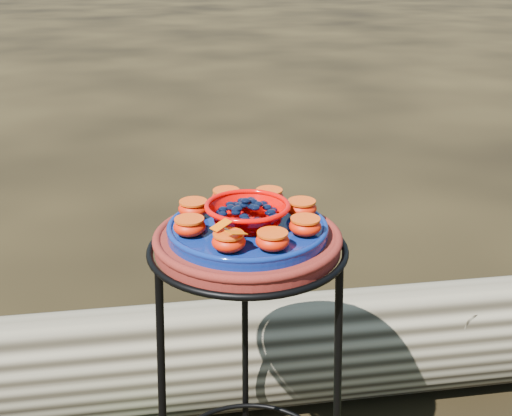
{
  "coord_description": "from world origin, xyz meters",
  "views": [
    {
      "loc": [
        -0.04,
        -1.16,
        1.26
      ],
      "look_at": [
        0.02,
        0.0,
        0.79
      ],
      "focal_mm": 45.0,
      "sensor_mm": 36.0,
      "label": 1
    }
  ],
  "objects_px": {
    "terracotta_saucer": "(248,242)",
    "red_bowl": "(247,215)",
    "driftwood_log": "(288,349)",
    "cobalt_plate": "(248,230)",
    "plant_stand": "(248,391)"
  },
  "relations": [
    {
      "from": "cobalt_plate",
      "to": "driftwood_log",
      "type": "distance_m",
      "value": 0.73
    },
    {
      "from": "plant_stand",
      "to": "terracotta_saucer",
      "type": "height_order",
      "value": "terracotta_saucer"
    },
    {
      "from": "terracotta_saucer",
      "to": "driftwood_log",
      "type": "bearing_deg",
      "value": 72.68
    },
    {
      "from": "terracotta_saucer",
      "to": "cobalt_plate",
      "type": "relative_size",
      "value": 1.17
    },
    {
      "from": "terracotta_saucer",
      "to": "red_bowl",
      "type": "bearing_deg",
      "value": 0.0
    },
    {
      "from": "plant_stand",
      "to": "cobalt_plate",
      "type": "xyz_separation_m",
      "value": [
        0.0,
        0.0,
        0.39
      ]
    },
    {
      "from": "driftwood_log",
      "to": "red_bowl",
      "type": "bearing_deg",
      "value": -107.32
    },
    {
      "from": "plant_stand",
      "to": "cobalt_plate",
      "type": "bearing_deg",
      "value": 0.0
    },
    {
      "from": "plant_stand",
      "to": "driftwood_log",
      "type": "height_order",
      "value": "plant_stand"
    },
    {
      "from": "plant_stand",
      "to": "terracotta_saucer",
      "type": "xyz_separation_m",
      "value": [
        0.0,
        0.0,
        0.36
      ]
    },
    {
      "from": "plant_stand",
      "to": "driftwood_log",
      "type": "distance_m",
      "value": 0.49
    },
    {
      "from": "driftwood_log",
      "to": "terracotta_saucer",
      "type": "bearing_deg",
      "value": -107.32
    },
    {
      "from": "plant_stand",
      "to": "red_bowl",
      "type": "relative_size",
      "value": 4.41
    },
    {
      "from": "terracotta_saucer",
      "to": "red_bowl",
      "type": "distance_m",
      "value": 0.06
    },
    {
      "from": "plant_stand",
      "to": "terracotta_saucer",
      "type": "relative_size",
      "value": 1.89
    }
  ]
}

